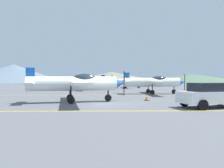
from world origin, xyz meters
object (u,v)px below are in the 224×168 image
Objects in this scene: airplane_back at (127,81)px; car_sedan at (212,95)px; traffic_cone_front at (147,97)px; airplane_near at (77,83)px; airplane_far at (84,81)px; airplane_mid at (154,82)px.

airplane_back reaches higher than car_sedan.
car_sedan is at bearing -53.08° from traffic_cone_front.
airplane_near is 6.18m from traffic_cone_front.
airplane_far is 25.58m from car_sedan.
car_sedan is (2.61, -31.87, -0.71)m from airplane_back.
airplane_mid is 2.00× the size of car_sedan.
airplane_far is 1.00× the size of airplane_back.
airplane_back is at bearing 94.68° from car_sedan.
airplane_back is at bearing 88.39° from traffic_cone_front.
car_sedan is (11.32, -22.93, -0.71)m from airplane_far.
car_sedan is at bearing -85.32° from airplane_back.
airplane_mid and airplane_back have the same top height.
airplane_near is 12.57m from airplane_mid.
airplane_mid is 15.55× the size of traffic_cone_front.
traffic_cone_front is at bearing -91.61° from airplane_back.
airplane_back reaches higher than traffic_cone_front.
airplane_near is 1.00× the size of airplane_back.
airplane_near and airplane_mid have the same top height.
airplane_near is 9.90m from car_sedan.
airplane_mid is (8.42, 9.33, 0.00)m from airplane_near.
airplane_far is (-2.01, 19.63, 0.00)m from airplane_near.
airplane_near and airplane_far have the same top height.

